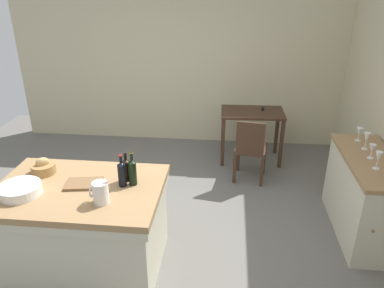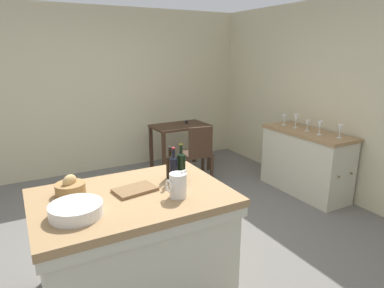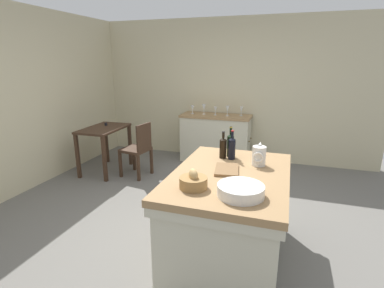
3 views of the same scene
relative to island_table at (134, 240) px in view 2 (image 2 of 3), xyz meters
The scene contains 19 objects.
ground_plane 0.89m from the island_table, 48.87° to the left, with size 6.76×6.76×0.00m, color #66635E.
wall_back 3.32m from the island_table, 81.07° to the left, with size 5.32×0.12×2.60m, color beige.
wall_right 3.26m from the island_table, 10.43° to the left, with size 0.12×5.20×2.60m, color beige.
island_table is the anchor object (origin of this frame).
side_cabinet 2.88m from the island_table, 16.39° to the left, with size 0.52×1.30×0.88m.
writing_desk 2.97m from the island_table, 56.30° to the left, with size 0.91×0.58×0.82m.
wooden_chair 2.42m from the island_table, 48.45° to the left, with size 0.46×0.46×0.89m.
pitcher 0.61m from the island_table, 36.98° to the right, with size 0.17×0.13×0.23m.
wash_bowl 0.64m from the island_table, 160.03° to the right, with size 0.35×0.35×0.09m, color silver.
bread_basket 0.65m from the island_table, 152.14° to the left, with size 0.22×0.22×0.16m.
cutting_board 0.42m from the island_table, 47.70° to the left, with size 0.32×0.21×0.02m, color brown.
wine_bottle_dark 0.72m from the island_table, 11.91° to the left, with size 0.07×0.07×0.32m.
wine_bottle_amber 0.67m from the island_table, 22.00° to the left, with size 0.07×0.07×0.28m.
wine_bottle_green 0.65m from the island_table, ahead, with size 0.07×0.07×0.30m.
wine_glass_far_left 2.88m from the island_table, ahead, with size 0.07×0.07×0.17m.
wine_glass_left 2.84m from the island_table, 12.32° to the left, with size 0.07×0.07×0.18m.
wine_glass_middle 2.91m from the island_table, 16.67° to the left, with size 0.07×0.07×0.15m.
wine_glass_right 2.99m from the island_table, 20.72° to the left, with size 0.07×0.07×0.19m.
wine_glass_far_right 3.07m from the island_table, 24.68° to the left, with size 0.07×0.07×0.15m.
Camera 2 is at (-1.23, -2.88, 1.93)m, focal length 31.38 mm.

